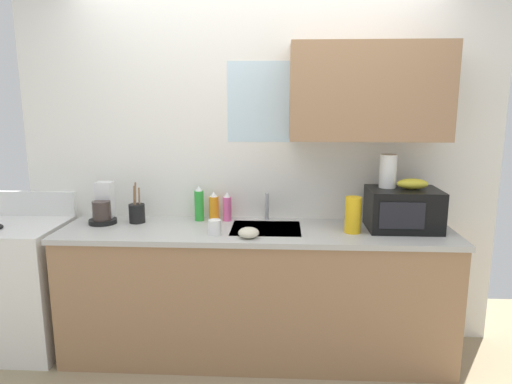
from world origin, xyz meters
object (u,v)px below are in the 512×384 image
(dish_soap_bottle_orange, at_px, (214,207))
(mug_white, at_px, (215,227))
(stove_range, at_px, (22,286))
(coffee_maker, at_px, (104,208))
(utensil_crock, at_px, (137,213))
(dish_soap_bottle_pink, at_px, (227,207))
(dish_soap_bottle_green, at_px, (199,204))
(banana_bunch, at_px, (412,184))
(microwave, at_px, (403,209))
(small_bowl, at_px, (249,233))
(paper_towel_roll, at_px, (388,171))
(cereal_canister, at_px, (353,215))

(dish_soap_bottle_orange, height_order, mug_white, dish_soap_bottle_orange)
(stove_range, bearing_deg, coffee_maker, 10.24)
(mug_white, bearing_deg, utensil_crock, 155.92)
(dish_soap_bottle_pink, height_order, dish_soap_bottle_green, dish_soap_bottle_green)
(stove_range, xyz_separation_m, mug_white, (1.39, -0.14, 0.49))
(coffee_maker, bearing_deg, utensil_crock, 2.84)
(banana_bunch, distance_m, dish_soap_bottle_pink, 1.26)
(microwave, bearing_deg, utensil_crock, 177.73)
(small_bowl, bearing_deg, utensil_crock, 158.24)
(small_bowl, bearing_deg, banana_bunch, 13.38)
(dish_soap_bottle_green, bearing_deg, microwave, -6.25)
(mug_white, bearing_deg, paper_towel_roll, 12.08)
(stove_range, relative_size, dish_soap_bottle_green, 4.35)
(microwave, distance_m, paper_towel_roll, 0.27)
(dish_soap_bottle_orange, bearing_deg, dish_soap_bottle_green, -174.65)
(dish_soap_bottle_pink, bearing_deg, dish_soap_bottle_green, -178.06)
(paper_towel_roll, relative_size, dish_soap_bottle_pink, 1.08)
(stove_range, relative_size, paper_towel_roll, 4.91)
(microwave, distance_m, dish_soap_bottle_green, 1.39)
(stove_range, distance_m, small_bowl, 1.69)
(banana_bunch, bearing_deg, dish_soap_bottle_orange, 173.16)
(banana_bunch, distance_m, cereal_canister, 0.44)
(dish_soap_bottle_orange, height_order, dish_soap_bottle_green, dish_soap_bottle_green)
(stove_range, bearing_deg, small_bowl, -7.20)
(dish_soap_bottle_green, distance_m, utensil_crock, 0.43)
(stove_range, relative_size, banana_bunch, 5.40)
(dish_soap_bottle_pink, relative_size, dish_soap_bottle_green, 0.82)
(stove_range, relative_size, dish_soap_bottle_pink, 5.29)
(dish_soap_bottle_pink, height_order, dish_soap_bottle_orange, dish_soap_bottle_orange)
(mug_white, bearing_deg, banana_bunch, 8.50)
(cereal_canister, relative_size, small_bowl, 1.80)
(stove_range, relative_size, dish_soap_bottle_orange, 5.24)
(dish_soap_bottle_orange, relative_size, utensil_crock, 0.71)
(paper_towel_roll, height_order, dish_soap_bottle_pink, paper_towel_roll)
(coffee_maker, bearing_deg, paper_towel_roll, -0.25)
(microwave, xyz_separation_m, small_bowl, (-1.00, -0.25, -0.10))
(dish_soap_bottle_pink, xyz_separation_m, dish_soap_bottle_orange, (-0.09, 0.00, 0.00))
(dish_soap_bottle_pink, xyz_separation_m, cereal_canister, (0.84, -0.26, 0.02))
(microwave, bearing_deg, mug_white, -171.22)
(banana_bunch, bearing_deg, microwave, -178.23)
(microwave, xyz_separation_m, coffee_maker, (-2.03, 0.06, -0.03))
(coffee_maker, distance_m, dish_soap_bottle_pink, 0.86)
(dish_soap_bottle_pink, height_order, utensil_crock, utensil_crock)
(cereal_canister, bearing_deg, coffee_maker, 174.65)
(cereal_canister, height_order, mug_white, cereal_canister)
(dish_soap_bottle_green, height_order, cereal_canister, dish_soap_bottle_green)
(banana_bunch, xyz_separation_m, small_bowl, (-1.05, -0.25, -0.27))
(paper_towel_roll, bearing_deg, dish_soap_bottle_green, 175.55)
(coffee_maker, xyz_separation_m, mug_white, (0.81, -0.25, -0.06))
(paper_towel_roll, xyz_separation_m, coffee_maker, (-1.93, 0.01, -0.28))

